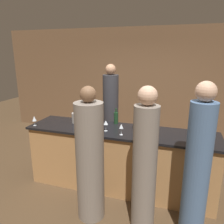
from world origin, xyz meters
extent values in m
plane|color=#4C3823|center=(0.00, 0.00, 0.00)|extent=(14.00, 14.00, 0.00)
cube|color=brown|center=(0.00, 2.42, 1.40)|extent=(8.00, 0.06, 2.80)
cube|color=#B27F4C|center=(0.00, 0.00, 0.49)|extent=(2.93, 0.66, 0.98)
cube|color=black|center=(0.00, 0.00, 1.00)|extent=(2.99, 0.72, 0.03)
cylinder|color=#2D2D33|center=(-0.41, 0.77, 0.89)|extent=(0.30, 0.30, 1.79)
sphere|color=#A37556|center=(-0.41, 0.77, 1.89)|extent=(0.20, 0.20, 0.20)
cylinder|color=gray|center=(-0.19, -0.76, 0.80)|extent=(0.37, 0.37, 1.61)
sphere|color=brown|center=(-0.19, -0.76, 1.71)|extent=(0.20, 0.20, 0.20)
cylinder|color=gray|center=(0.53, -0.76, 0.81)|extent=(0.30, 0.30, 1.62)
sphere|color=tan|center=(0.53, -0.76, 1.73)|extent=(0.22, 0.22, 0.22)
cylinder|color=#4C6B93|center=(1.12, -0.68, 0.84)|extent=(0.29, 0.29, 1.69)
sphere|color=tan|center=(1.12, -0.68, 1.80)|extent=(0.22, 0.22, 0.22)
cylinder|color=black|center=(1.09, 0.01, 1.12)|extent=(0.08, 0.08, 0.21)
cylinder|color=black|center=(1.09, 0.01, 1.26)|extent=(0.03, 0.03, 0.09)
cylinder|color=#19381E|center=(-0.15, 0.27, 1.11)|extent=(0.07, 0.07, 0.20)
cylinder|color=#19381E|center=(-0.15, 0.27, 1.25)|extent=(0.03, 0.03, 0.07)
cylinder|color=black|center=(0.23, 0.11, 1.11)|extent=(0.08, 0.08, 0.20)
cylinder|color=black|center=(0.23, 0.11, 1.25)|extent=(0.03, 0.03, 0.08)
cylinder|color=#9E9993|center=(-0.80, 0.13, 1.10)|extent=(0.20, 0.20, 0.17)
cylinder|color=silver|center=(0.08, -0.20, 1.02)|extent=(0.05, 0.05, 0.00)
cylinder|color=silver|center=(0.08, -0.20, 1.07)|extent=(0.01, 0.01, 0.10)
cone|color=silver|center=(0.08, -0.20, 1.15)|extent=(0.06, 0.06, 0.07)
cylinder|color=silver|center=(-1.41, -0.24, 1.02)|extent=(0.05, 0.05, 0.00)
cylinder|color=silver|center=(-1.41, -0.24, 1.06)|extent=(0.01, 0.01, 0.08)
cone|color=silver|center=(-1.41, -0.24, 1.13)|extent=(0.07, 0.07, 0.08)
cylinder|color=silver|center=(-0.19, -0.12, 1.02)|extent=(0.05, 0.05, 0.00)
cylinder|color=silver|center=(-0.19, -0.12, 1.07)|extent=(0.01, 0.01, 0.10)
cone|color=silver|center=(-0.19, -0.12, 1.15)|extent=(0.07, 0.07, 0.06)
camera|label=1|loc=(0.88, -3.12, 2.19)|focal=35.00mm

